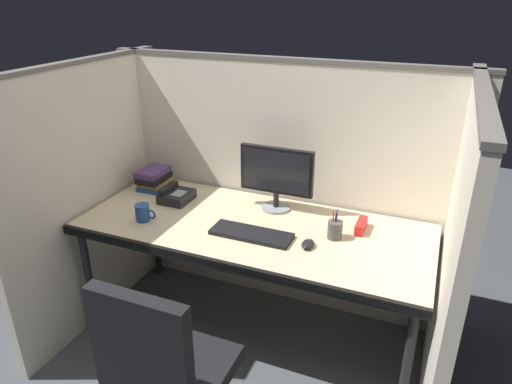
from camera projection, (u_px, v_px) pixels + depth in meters
The scene contains 13 objects.
ground_plane at pixel (232, 367), 2.56m from camera, with size 8.00×8.00×0.00m, color #4C5156.
cubicle_partition_rear at pixel (280, 187), 2.87m from camera, with size 2.21×0.06×1.57m.
cubicle_partition_left at pixel (92, 195), 2.76m from camera, with size 0.06×1.41×1.57m.
cubicle_partition_right at pixel (449, 266), 2.06m from camera, with size 0.06×1.41×1.57m.
desk at pixel (252, 235), 2.52m from camera, with size 1.90×0.80×0.74m.
monitor_center at pixel (276, 174), 2.62m from camera, with size 0.43×0.17×0.37m.
keyboard_main at pixel (251, 234), 2.41m from camera, with size 0.43×0.15×0.02m, color black.
computer_mouse at pixel (308, 244), 2.30m from camera, with size 0.06×0.10×0.04m.
red_stapler at pixel (361, 226), 2.45m from camera, with size 0.04×0.15×0.06m, color red.
book_stack at pixel (154, 178), 2.97m from camera, with size 0.17×0.22×0.13m.
coffee_mug at pixel (143, 213), 2.55m from camera, with size 0.13×0.08×0.09m.
pen_cup at pixel (335, 230), 2.37m from camera, with size 0.08×0.08×0.16m.
desk_phone at pixel (176, 195), 2.80m from camera, with size 0.17×0.19×0.09m.
Camera 1 is at (0.87, -1.75, 1.93)m, focal length 32.48 mm.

